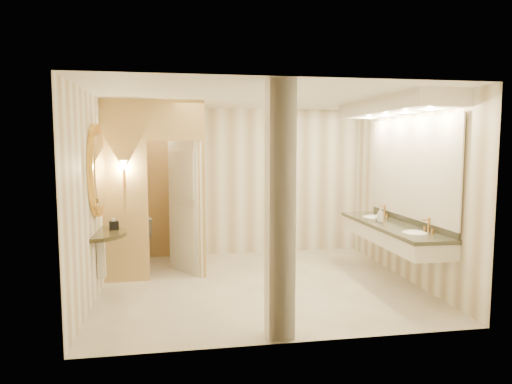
% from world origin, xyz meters
% --- Properties ---
extents(floor, '(4.50, 4.50, 0.00)m').
position_xyz_m(floor, '(0.00, 0.00, 0.00)').
color(floor, silver).
rests_on(floor, ground).
extents(ceiling, '(4.50, 4.50, 0.00)m').
position_xyz_m(ceiling, '(0.00, 0.00, 2.70)').
color(ceiling, silver).
rests_on(ceiling, wall_back).
extents(wall_back, '(4.50, 0.02, 2.70)m').
position_xyz_m(wall_back, '(0.00, 2.00, 1.35)').
color(wall_back, white).
rests_on(wall_back, floor).
extents(wall_front, '(4.50, 0.02, 2.70)m').
position_xyz_m(wall_front, '(0.00, -2.00, 1.35)').
color(wall_front, white).
rests_on(wall_front, floor).
extents(wall_left, '(0.02, 4.00, 2.70)m').
position_xyz_m(wall_left, '(-2.25, 0.00, 1.35)').
color(wall_left, white).
rests_on(wall_left, floor).
extents(wall_right, '(0.02, 4.00, 2.70)m').
position_xyz_m(wall_right, '(2.25, 0.00, 1.35)').
color(wall_right, white).
rests_on(wall_right, floor).
extents(toilet_closet, '(1.50, 1.55, 2.70)m').
position_xyz_m(toilet_closet, '(-1.13, 0.96, 1.39)').
color(toilet_closet, tan).
rests_on(toilet_closet, floor).
extents(wall_sconce, '(0.14, 0.14, 0.42)m').
position_xyz_m(wall_sconce, '(-1.93, 0.43, 1.73)').
color(wall_sconce, '#BB813B').
rests_on(wall_sconce, toilet_closet).
extents(vanity, '(0.75, 2.66, 2.09)m').
position_xyz_m(vanity, '(1.98, -0.19, 1.63)').
color(vanity, beige).
rests_on(vanity, floor).
extents(console_shelf, '(0.95, 0.95, 1.92)m').
position_xyz_m(console_shelf, '(-2.21, -0.13, 1.34)').
color(console_shelf, black).
rests_on(console_shelf, floor).
extents(pillar, '(0.28, 0.28, 2.70)m').
position_xyz_m(pillar, '(-0.11, -1.80, 1.35)').
color(pillar, beige).
rests_on(pillar, floor).
extents(tissue_box, '(0.14, 0.14, 0.12)m').
position_xyz_m(tissue_box, '(-2.04, 0.05, 0.93)').
color(tissue_box, black).
rests_on(tissue_box, console_shelf).
extents(toilet, '(0.61, 0.88, 0.82)m').
position_xyz_m(toilet, '(-1.90, 1.75, 0.41)').
color(toilet, white).
rests_on(toilet, floor).
extents(soap_bottle_a, '(0.07, 0.07, 0.12)m').
position_xyz_m(soap_bottle_a, '(1.84, -0.02, 0.94)').
color(soap_bottle_a, beige).
rests_on(soap_bottle_a, vanity).
extents(soap_bottle_b, '(0.09, 0.09, 0.11)m').
position_xyz_m(soap_bottle_b, '(1.86, 0.12, 0.93)').
color(soap_bottle_b, silver).
rests_on(soap_bottle_b, vanity).
extents(soap_bottle_c, '(0.09, 0.09, 0.23)m').
position_xyz_m(soap_bottle_c, '(1.84, -0.03, 0.99)').
color(soap_bottle_c, '#C6B28C').
rests_on(soap_bottle_c, vanity).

